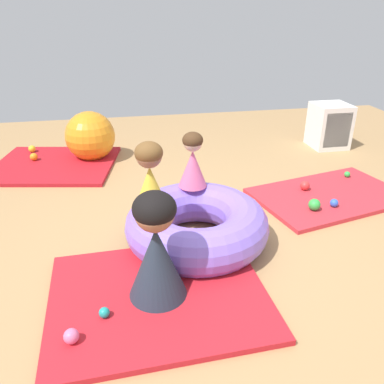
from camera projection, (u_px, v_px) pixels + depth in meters
ground_plane at (207, 244)px, 3.08m from camera, size 8.00×8.00×0.00m
gym_mat_near_right at (329, 196)px, 3.81m from camera, size 1.58×1.18×0.04m
gym_mat_far_right at (55, 165)px, 4.54m from camera, size 1.53×1.38×0.04m
gym_mat_far_left at (158, 296)px, 2.51m from camera, size 1.40×1.15×0.04m
inflatable_cushion at (197, 225)px, 3.02m from camera, size 1.11×1.11×0.34m
child_in_pink at (193, 160)px, 3.16m from camera, size 0.33×0.33×0.46m
child_in_yellow at (150, 180)px, 2.72m from camera, size 0.39×0.39×0.54m
adult_seated at (156, 248)px, 2.35m from camera, size 0.51×0.51×0.72m
play_ball_green at (347, 174)px, 4.16m from camera, size 0.06×0.06×0.06m
play_ball_pink at (71, 336)px, 2.12m from camera, size 0.09×0.09×0.09m
play_ball_teal at (104, 313)px, 2.30m from camera, size 0.06×0.06×0.06m
play_ball_red at (305, 186)px, 3.86m from camera, size 0.09×0.09×0.09m
play_ball_yellow at (32, 149)px, 4.85m from camera, size 0.08×0.08×0.08m
play_ball_orange at (34, 157)px, 4.59m from camera, size 0.09×0.09×0.09m
play_ball_blue at (334, 203)px, 3.55m from camera, size 0.08×0.08×0.08m
play_ball_green_second at (314, 205)px, 3.48m from camera, size 0.11×0.11×0.11m
exercise_ball_large at (90, 136)px, 4.63m from camera, size 0.58×0.58×0.58m
storage_cube at (330, 126)px, 5.05m from camera, size 0.44×0.44×0.56m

